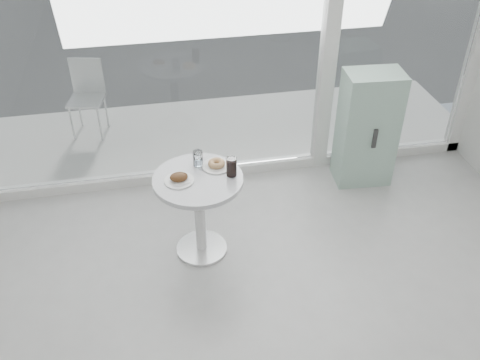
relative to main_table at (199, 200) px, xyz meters
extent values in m
cube|color=white|center=(0.50, 1.10, -0.50)|extent=(5.00, 0.12, 0.10)
cube|color=white|center=(1.40, 1.10, 0.95)|extent=(0.14, 0.14, 3.00)
cube|color=white|center=(-0.27, 1.10, 0.85)|extent=(3.21, 0.02, 2.60)
cube|color=white|center=(2.17, 1.10, 0.85)|extent=(1.41, 0.02, 2.60)
cylinder|color=silver|center=(0.00, 0.00, -0.54)|extent=(0.44, 0.44, 0.03)
cylinder|color=silver|center=(0.00, 0.00, -0.18)|extent=(0.09, 0.09, 0.70)
cylinder|color=silver|center=(0.00, 0.00, 0.20)|extent=(0.72, 0.72, 0.04)
cube|color=beige|center=(0.50, 1.90, -0.53)|extent=(5.60, 1.60, 0.05)
cube|color=#88AE9A|center=(1.75, 0.76, 0.03)|extent=(0.56, 0.40, 1.17)
cube|color=#333333|center=(1.75, 0.57, 0.03)|extent=(0.04, 0.02, 0.20)
cylinder|color=silver|center=(-1.17, 2.00, -0.30)|extent=(0.02, 0.02, 0.41)
cylinder|color=silver|center=(-0.87, 1.94, -0.30)|extent=(0.02, 0.02, 0.41)
cylinder|color=silver|center=(-1.10, 2.31, -0.30)|extent=(0.02, 0.02, 0.41)
cylinder|color=silver|center=(-0.80, 2.24, -0.30)|extent=(0.02, 0.02, 0.41)
cube|color=silver|center=(-0.98, 2.12, -0.08)|extent=(0.44, 0.44, 0.03)
cube|color=silver|center=(-0.95, 2.29, 0.14)|extent=(0.36, 0.10, 0.41)
cylinder|color=silver|center=(-0.15, -0.02, 0.23)|extent=(0.23, 0.23, 0.01)
cube|color=white|center=(-0.13, -0.03, 0.24)|extent=(0.12, 0.11, 0.00)
ellipsoid|color=#36210E|center=(-0.15, -0.02, 0.26)|extent=(0.14, 0.11, 0.06)
ellipsoid|color=#36210E|center=(-0.11, 0.00, 0.25)|extent=(0.07, 0.06, 0.04)
cylinder|color=silver|center=(0.17, 0.13, 0.23)|extent=(0.24, 0.24, 0.01)
torus|color=#A77F4C|center=(0.17, 0.13, 0.25)|extent=(0.14, 0.14, 0.05)
cylinder|color=white|center=(0.03, 0.18, 0.27)|extent=(0.07, 0.07, 0.11)
cylinder|color=white|center=(0.03, 0.18, 0.25)|extent=(0.06, 0.06, 0.06)
cylinder|color=white|center=(0.03, 0.18, 0.28)|extent=(0.08, 0.08, 0.13)
cylinder|color=white|center=(0.03, 0.18, 0.26)|extent=(0.07, 0.07, 0.07)
cylinder|color=white|center=(0.27, -0.01, 0.30)|extent=(0.08, 0.08, 0.16)
cylinder|color=black|center=(0.27, -0.01, 0.29)|extent=(0.07, 0.07, 0.14)
camera|label=1|loc=(-0.33, -3.41, 2.68)|focal=40.00mm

